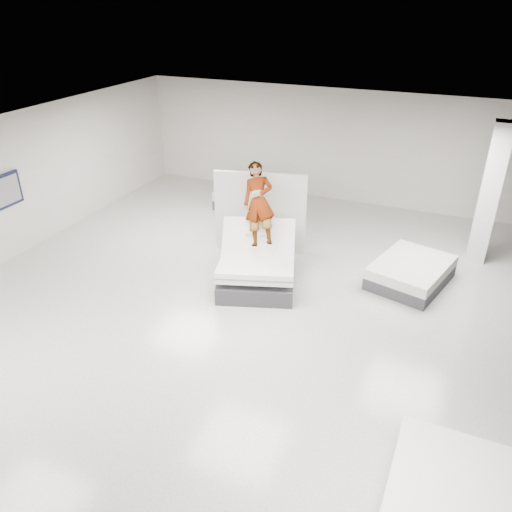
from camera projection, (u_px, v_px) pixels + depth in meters
name	position (u px, v px, depth m)	size (l,w,h in m)	color
room	(236.00, 249.00, 8.60)	(14.00, 14.04, 3.20)	beige
hero_bed	(257.00, 266.00, 10.53)	(2.11, 2.43, 1.36)	#39383D
person	(259.00, 219.00, 10.40)	(0.65, 0.42, 1.77)	slate
remote	(268.00, 236.00, 10.18)	(0.05, 0.14, 0.03)	black
divider_panel	(260.00, 213.00, 11.60)	(2.14, 0.10, 1.94)	silver
flat_bed_right_far	(411.00, 272.00, 10.60)	(1.76, 2.07, 0.49)	#39383D
flat_bed_left_far	(251.00, 196.00, 14.51)	(2.06, 1.66, 0.52)	#39383D
column	(489.00, 195.00, 10.88)	(0.40, 0.40, 3.20)	silver
wall_poster	(4.00, 192.00, 11.06)	(0.06, 0.95, 0.75)	black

